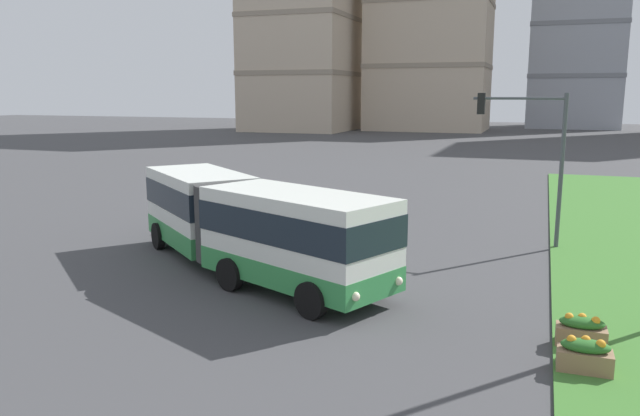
% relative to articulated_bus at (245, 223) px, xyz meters
% --- Properties ---
extents(articulated_bus, '(11.21, 8.25, 3.00)m').
position_rel_articulated_bus_xyz_m(articulated_bus, '(0.00, 0.00, 0.00)').
color(articulated_bus, silver).
rests_on(articulated_bus, ground).
extents(car_navy_sedan, '(4.54, 2.33, 1.58)m').
position_rel_articulated_bus_xyz_m(car_navy_sedan, '(-3.64, 5.57, -0.90)').
color(car_navy_sedan, '#19234C').
rests_on(car_navy_sedan, ground).
extents(flower_planter_3, '(1.10, 0.56, 0.74)m').
position_rel_articulated_bus_xyz_m(flower_planter_3, '(10.09, -4.41, -1.23)').
color(flower_planter_3, '#937051').
rests_on(flower_planter_3, grass_median).
extents(flower_planter_4, '(1.10, 0.56, 0.74)m').
position_rel_articulated_bus_xyz_m(flower_planter_4, '(10.09, -2.99, -1.23)').
color(flower_planter_4, '#937051').
rests_on(flower_planter_4, grass_median).
extents(traffic_light_far_right, '(3.39, 0.28, 5.83)m').
position_rel_articulated_bus_xyz_m(traffic_light_far_right, '(8.61, 6.77, 2.34)').
color(traffic_light_far_right, '#474C51').
rests_on(traffic_light_far_right, ground).
extents(apartment_tower_centre, '(14.88, 14.44, 41.46)m').
position_rel_articulated_bus_xyz_m(apartment_tower_centre, '(13.23, 98.41, 19.10)').
color(apartment_tower_centre, '#9EA3AD').
rests_on(apartment_tower_centre, ground).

